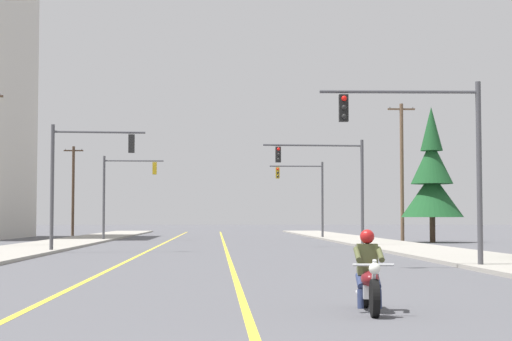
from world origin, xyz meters
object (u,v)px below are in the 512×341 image
Objects in this scene: motorcycle_with_rider at (369,279)px; traffic_signal_mid_right at (333,175)px; utility_pole_left_far at (73,189)px; traffic_signal_far_right at (307,188)px; utility_pole_right_far at (402,169)px; traffic_signal_near_left at (79,168)px; traffic_signal_near_right at (432,144)px; conifer_tree_right_verge_far at (432,180)px; traffic_signal_mid_left at (121,185)px.

traffic_signal_mid_right is at bearing 83.09° from motorcycle_with_rider.
traffic_signal_mid_right is 37.49m from utility_pole_left_far.
motorcycle_with_rider is 53.06m from traffic_signal_far_right.
utility_pole_right_far is (6.72, 12.12, 1.03)m from traffic_signal_mid_right.
traffic_signal_near_left is 0.74× the size of utility_pole_left_far.
traffic_signal_near_right is 0.67× the size of conifer_tree_right_verge_far.
traffic_signal_far_right is 0.67× the size of conifer_tree_right_verge_far.
traffic_signal_near_left is at bearing -143.90° from conifer_tree_right_verge_far.
traffic_signal_near_left and traffic_signal_mid_right have the same top height.
utility_pole_right_far is 1.19× the size of utility_pole_left_far.
traffic_signal_mid_left is 0.67× the size of conifer_tree_right_verge_far.
utility_pole_left_far is at bearing 99.94° from traffic_signal_near_left.
utility_pole_left_far is (-16.12, 64.94, 3.80)m from motorcycle_with_rider.
traffic_signal_near_right is at bearing -104.49° from conifer_tree_right_verge_far.
traffic_signal_mid_left is at bearing 112.26° from traffic_signal_near_right.
traffic_signal_near_right is 19.45m from traffic_signal_near_left.
traffic_signal_far_right is 13.15m from conifer_tree_right_verge_far.
traffic_signal_mid_right is at bearing -133.14° from conifer_tree_right_verge_far.
utility_pole_right_far is 3.93m from conifer_tree_right_verge_far.
traffic_signal_mid_right is at bearing 27.83° from traffic_signal_near_left.
traffic_signal_mid_right is (-0.40, 20.78, 0.03)m from traffic_signal_near_right.
traffic_signal_near_right is 1.00× the size of traffic_signal_near_left.
utility_pole_left_far reaches higher than traffic_signal_near_right.
motorcycle_with_rider is 0.35× the size of traffic_signal_mid_right.
motorcycle_with_rider is 46.93m from utility_pole_right_far.
motorcycle_with_rider is at bearing -95.05° from traffic_signal_far_right.
traffic_signal_near_right is 37.17m from traffic_signal_mid_left.
traffic_signal_near_left is at bearing -117.89° from traffic_signal_far_right.
utility_pole_right_far is (6.32, 32.89, 1.06)m from traffic_signal_near_right.
traffic_signal_mid_left is (-13.68, 13.62, -0.09)m from traffic_signal_mid_right.
traffic_signal_far_right is 0.74× the size of utility_pole_left_far.
traffic_signal_mid_right is 0.67× the size of conifer_tree_right_verge_far.
motorcycle_with_rider is 48.06m from traffic_signal_mid_left.
utility_pole_left_far reaches higher than traffic_signal_far_right.
conifer_tree_right_verge_far is (1.26, -3.60, -0.93)m from utility_pole_right_far.
traffic_signal_near_left is 20.69m from traffic_signal_mid_left.
traffic_signal_near_right and traffic_signal_far_right have the same top height.
traffic_signal_far_right is (4.66, 52.74, 3.48)m from motorcycle_with_rider.
traffic_signal_mid_left is 20.48m from utility_pole_right_far.
traffic_signal_near_right is 1.00× the size of traffic_signal_mid_right.
traffic_signal_near_right is at bearing -67.74° from traffic_signal_mid_left.
traffic_signal_mid_left is 15.43m from traffic_signal_far_right.
motorcycle_with_rider is 67.02m from utility_pole_left_far.
traffic_signal_mid_right is at bearing -44.89° from traffic_signal_mid_left.
traffic_signal_near_left is 1.00× the size of traffic_signal_mid_right.
traffic_signal_mid_right is 1.00× the size of traffic_signal_mid_left.
traffic_signal_far_right is 24.10m from utility_pole_left_far.
traffic_signal_near_right is at bearing -88.88° from traffic_signal_mid_right.
conifer_tree_right_verge_far is at bearing 73.98° from motorcycle_with_rider.
traffic_signal_mid_right and traffic_signal_far_right have the same top height.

